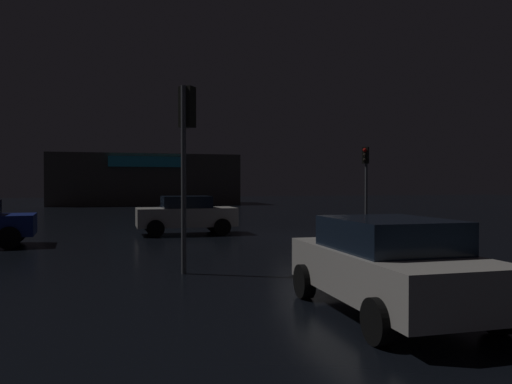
% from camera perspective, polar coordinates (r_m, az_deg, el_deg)
% --- Properties ---
extents(ground_plane, '(120.00, 120.00, 0.00)m').
position_cam_1_polar(ground_plane, '(19.45, 5.92, -5.09)').
color(ground_plane, black).
extents(store_building, '(17.61, 7.85, 4.84)m').
position_cam_1_polar(store_building, '(50.67, -12.54, 1.37)').
color(store_building, '#4C4742').
rests_on(store_building, ground).
extents(traffic_signal_main, '(0.41, 0.43, 4.26)m').
position_cam_1_polar(traffic_signal_main, '(11.60, -7.92, 6.70)').
color(traffic_signal_main, '#595B60').
rests_on(traffic_signal_main, ground).
extents(traffic_signal_opposite, '(0.42, 0.42, 4.01)m').
position_cam_1_polar(traffic_signal_opposite, '(27.47, 12.39, 2.63)').
color(traffic_signal_opposite, '#595B60').
rests_on(traffic_signal_opposite, ground).
extents(car_near, '(3.94, 1.95, 1.55)m').
position_cam_1_polar(car_near, '(20.36, -7.95, -2.54)').
color(car_near, silver).
rests_on(car_near, ground).
extents(car_far, '(2.08, 4.10, 1.50)m').
position_cam_1_polar(car_far, '(8.21, 14.86, -7.97)').
color(car_far, silver).
rests_on(car_far, ground).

